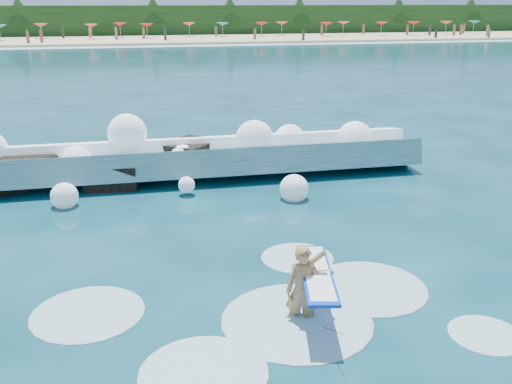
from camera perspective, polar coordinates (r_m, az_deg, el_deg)
ground at (r=12.77m, az=-4.72°, el=-8.39°), size 200.00×200.00×0.00m
beach at (r=89.48m, az=-11.76°, el=14.68°), size 140.00×20.00×0.40m
wet_band at (r=78.52m, az=-11.59°, el=14.07°), size 140.00×5.00×0.08m
treeline at (r=99.36m, az=-11.97°, el=16.35°), size 140.00×4.00×5.00m
breaking_wave at (r=19.82m, az=-9.78°, el=3.02°), size 18.15×2.82×1.56m
rock_cluster at (r=19.87m, az=-15.26°, el=2.24°), size 8.19×3.08×1.27m
surfer_with_board at (r=10.91m, az=5.03°, el=-9.44°), size 1.18×2.97×1.80m
wave_spray at (r=19.60m, az=-7.98°, el=4.35°), size 15.30×4.84×2.26m
surf_foam at (r=11.39m, az=2.12°, el=-11.92°), size 8.96×5.87×0.15m
beach_umbrellas at (r=90.98m, az=-11.84°, el=16.03°), size 111.95×6.92×0.50m
beachgoers at (r=87.99m, az=-18.98°, el=14.65°), size 96.82×11.28×1.62m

